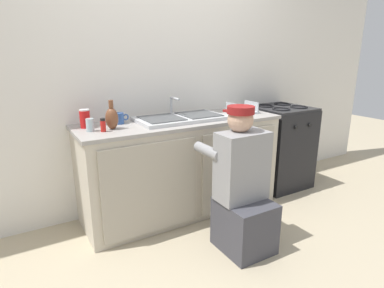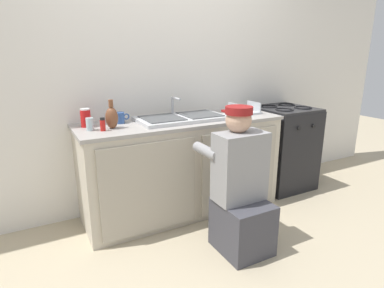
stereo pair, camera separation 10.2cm
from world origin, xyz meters
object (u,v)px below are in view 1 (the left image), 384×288
Objects in this scene: dish_rack_tray at (242,111)px; water_glass at (90,125)px; sink_double_basin at (181,118)px; plumber_person at (242,192)px; coffee_mug at (119,118)px; stove_range at (279,146)px; soda_cup_red at (85,119)px; spice_bottle_red at (103,125)px; vase_decorative at (112,118)px.

water_glass is (-1.49, -0.01, 0.03)m from dish_rack_tray.
plumber_person reaches higher than sink_double_basin.
stove_range is at bearing -3.77° from coffee_mug.
coffee_mug is (-0.53, 0.12, 0.03)m from sink_double_basin.
sink_double_basin reaches higher than dish_rack_tray.
soda_cup_red is (-1.50, 0.13, 0.05)m from dish_rack_tray.
soda_cup_red is at bearing 91.57° from water_glass.
spice_bottle_red is at bearing -66.49° from soda_cup_red.
dish_rack_tray reaches higher than spice_bottle_red.
plumber_person is 1.37m from soda_cup_red.
dish_rack_tray is 1.32m from vase_decorative.
spice_bottle_red is at bearing -172.55° from sink_double_basin.
water_glass is at bearing -88.43° from soda_cup_red.
dish_rack_tray is 1.41m from spice_bottle_red.
plumber_person is at bearing -54.52° from coffee_mug.
stove_range is at bearing 2.68° from spice_bottle_red.
water_glass is 0.17m from vase_decorative.
stove_range is 1.97m from vase_decorative.
sink_double_basin is 0.65m from vase_decorative.
soda_cup_red reaches higher than spice_bottle_red.
spice_bottle_red is (0.09, -0.20, -0.02)m from soda_cup_red.
water_glass is at bearing -151.90° from coffee_mug.
water_glass is 0.79× the size of coffee_mug.
soda_cup_red is (-0.00, 0.14, 0.03)m from water_glass.
spice_bottle_red is 0.83× the size of coffee_mug.
vase_decorative is at bearing -179.09° from dish_rack_tray.
plumber_person is 3.94× the size of dish_rack_tray.
stove_range is at bearing 33.94° from plumber_person.
sink_double_basin is 0.68m from dish_rack_tray.
sink_double_basin is 0.81m from water_glass.
plumber_person is 1.05m from dish_rack_tray.
coffee_mug is (-1.78, 0.12, 0.48)m from stove_range.
vase_decorative is 0.11m from spice_bottle_red.
stove_range is 7.27× the size of coffee_mug.
sink_double_basin is at bearing -12.30° from coffee_mug.
sink_double_basin is 0.54m from coffee_mug.
plumber_person reaches higher than water_glass.
sink_double_basin reaches higher than coffee_mug.
plumber_person is at bearing -127.55° from dish_rack_tray.
dish_rack_tray reaches higher than coffee_mug.
stove_range is 6.02× the size of soda_cup_red.
sink_double_basin is at bearing 7.45° from spice_bottle_red.
spice_bottle_red is (-1.41, -0.07, 0.03)m from dish_rack_tray.
vase_decorative is at bearing 135.64° from plumber_person.
plumber_person is 1.19m from coffee_mug.
plumber_person is 1.27m from water_glass.
coffee_mug is at bearing 176.23° from stove_range.
soda_cup_red is (-0.81, 0.11, 0.06)m from sink_double_basin.
spice_bottle_red is (0.08, -0.06, 0.00)m from water_glass.
water_glass is 0.95× the size of spice_bottle_red.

